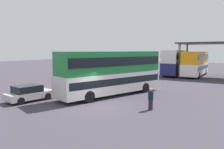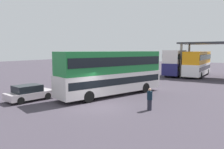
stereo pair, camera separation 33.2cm
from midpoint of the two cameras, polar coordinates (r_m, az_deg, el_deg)
The scene contains 6 objects.
ground_plane at distance 16.91m, azimuth -2.79°, elevation -8.39°, with size 140.00×140.00×0.00m, color #403A44.
double_decker_main at distance 20.82m, azimuth 0.48°, elevation 0.81°, with size 6.17×11.27×4.18m.
parked_hatchback at distance 20.07m, azimuth -20.28°, elevation -4.47°, with size 2.52×4.17×1.35m.
double_decker_near_canopy at distance 40.10m, azimuth 16.87°, elevation 3.26°, with size 2.71×10.88×4.29m.
double_decker_mid_row at distance 39.06m, azimuth 21.51°, elevation 2.86°, with size 2.85×10.38×4.08m.
pedestrian_waiting at distance 16.07m, azimuth 10.32°, elevation -6.36°, with size 0.38×0.38×1.60m.
Camera 2 is at (9.14, -13.58, 4.28)m, focal length 35.25 mm.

